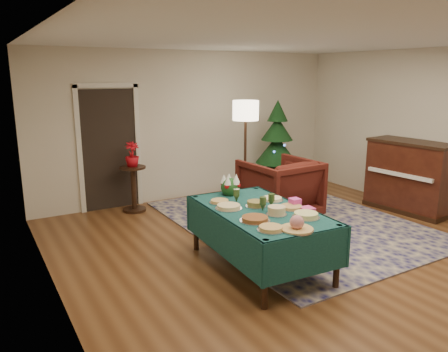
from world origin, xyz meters
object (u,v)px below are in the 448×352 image
potted_plant (132,160)px  piano (409,177)px  buffet_table (260,221)px  side_table (134,190)px  christmas_tree (277,151)px  armchair (280,186)px  floor_lamp (246,117)px  gift_box (295,202)px

potted_plant → piano: (4.02, -2.34, -0.30)m
buffet_table → side_table: side_table is taller
christmas_tree → piano: size_ratio=1.25×
armchair → christmas_tree: size_ratio=0.59×
floor_lamp → potted_plant: (-1.82, 0.65, -0.67)m
floor_lamp → piano: bearing=-37.5°
gift_box → armchair: size_ratio=0.11×
potted_plant → christmas_tree: 2.84m
buffet_table → floor_lamp: size_ratio=1.05×
gift_box → floor_lamp: bearing=70.6°
armchair → christmas_tree: bearing=-127.8°
armchair → potted_plant: size_ratio=2.59×
armchair → potted_plant: bearing=-42.0°
side_table → potted_plant: bearing=-90.0°
piano → gift_box: bearing=-167.5°
side_table → christmas_tree: christmas_tree is taller
floor_lamp → piano: 2.95m
buffet_table → gift_box: gift_box is taller
gift_box → floor_lamp: (0.83, 2.37, 0.78)m
floor_lamp → side_table: 2.27m
buffet_table → piano: (3.47, 0.57, 0.00)m
gift_box → piano: 3.12m
side_table → piano: bearing=-30.2°
potted_plant → buffet_table: bearing=-79.2°
floor_lamp → side_table: floor_lamp is taller
buffet_table → christmas_tree: (2.28, 2.69, 0.23)m
gift_box → potted_plant: bearing=108.1°
armchair → floor_lamp: 1.37m
gift_box → potted_plant: size_ratio=0.28×
side_table → potted_plant: (0.00, -0.00, 0.51)m
buffet_table → piano: 3.51m
buffet_table → armchair: size_ratio=1.81×
floor_lamp → potted_plant: floor_lamp is taller
gift_box → christmas_tree: (1.85, 2.80, 0.03)m
piano → christmas_tree: bearing=119.2°
buffet_table → armchair: bearing=45.4°
floor_lamp → side_table: size_ratio=2.38×
buffet_table → floor_lamp: floor_lamp is taller
buffet_table → christmas_tree: christmas_tree is taller
armchair → piano: bearing=156.9°
potted_plant → piano: 4.66m
gift_box → christmas_tree: size_ratio=0.06×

